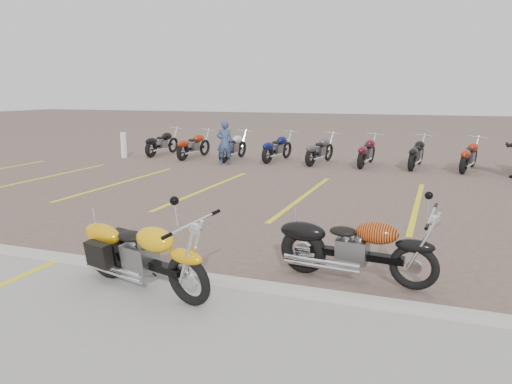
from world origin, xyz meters
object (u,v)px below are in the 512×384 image
(yellow_cruiser, at_px, (143,256))
(flame_cruiser, at_px, (353,249))
(bollard, at_px, (124,145))
(person_a, at_px, (225,143))

(yellow_cruiser, relative_size, flame_cruiser, 1.01)
(flame_cruiser, distance_m, bollard, 14.49)
(flame_cruiser, bearing_deg, yellow_cruiser, -147.02)
(yellow_cruiser, bearing_deg, person_a, 124.87)
(bollard, bearing_deg, flame_cruiser, -42.79)
(flame_cruiser, bearing_deg, person_a, 128.62)
(person_a, bearing_deg, bollard, -26.26)
(flame_cruiser, xyz_separation_m, person_a, (-6.18, 9.58, 0.33))
(flame_cruiser, height_order, person_a, person_a)
(person_a, height_order, bollard, person_a)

